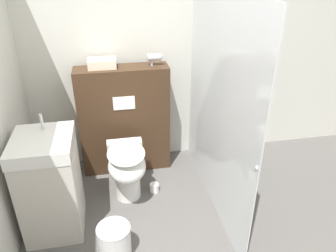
% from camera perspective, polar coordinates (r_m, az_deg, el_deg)
% --- Properties ---
extents(wall_back, '(8.00, 0.06, 2.50)m').
position_cam_1_polar(wall_back, '(3.58, -3.29, 12.54)').
color(wall_back, silver).
rests_on(wall_back, ground_plane).
extents(partition_panel, '(0.96, 0.28, 1.18)m').
position_cam_1_polar(partition_panel, '(3.58, -7.56, 1.05)').
color(partition_panel, '#3D2819').
rests_on(partition_panel, ground_plane).
extents(shower_glass, '(0.04, 1.79, 1.97)m').
position_cam_1_polar(shower_glass, '(2.92, 8.46, 3.10)').
color(shower_glass, silver).
rests_on(shower_glass, ground_plane).
extents(toilet, '(0.36, 0.55, 0.57)m').
position_cam_1_polar(toilet, '(3.20, -7.17, -7.33)').
color(toilet, white).
rests_on(toilet, ground_plane).
extents(sink_vanity, '(0.47, 0.54, 1.05)m').
position_cam_1_polar(sink_vanity, '(2.98, -19.80, -9.60)').
color(sink_vanity, beige).
rests_on(sink_vanity, ground_plane).
extents(hair_drier, '(0.17, 0.07, 0.12)m').
position_cam_1_polar(hair_drier, '(3.36, -2.29, 11.84)').
color(hair_drier, '#B7B7BC').
rests_on(hair_drier, partition_panel).
extents(folded_towel, '(0.28, 0.19, 0.09)m').
position_cam_1_polar(folded_towel, '(3.37, -11.44, 10.66)').
color(folded_towel, beige).
rests_on(folded_towel, partition_panel).
extents(spare_toilet_roll, '(0.09, 0.09, 0.09)m').
position_cam_1_polar(spare_toilet_roll, '(3.45, -2.40, -10.68)').
color(spare_toilet_roll, white).
rests_on(spare_toilet_roll, ground_plane).
extents(waste_bin, '(0.27, 0.27, 0.30)m').
position_cam_1_polar(waste_bin, '(2.81, -9.30, -19.25)').
color(waste_bin, silver).
rests_on(waste_bin, ground_plane).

